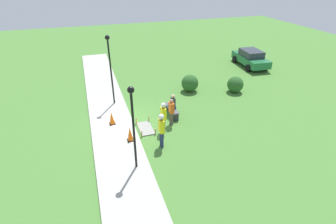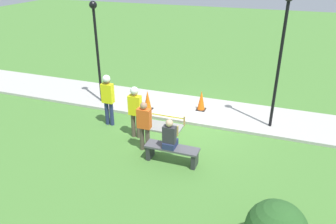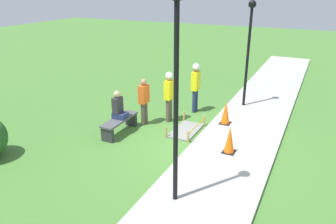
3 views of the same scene
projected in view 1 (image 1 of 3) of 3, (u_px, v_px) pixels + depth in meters
ground_plane at (133, 122)px, 15.13m from camera, size 60.00×60.00×0.00m
sidewalk at (112, 125)px, 14.79m from camera, size 28.00×2.36×0.10m
wet_concrete_patch at (146, 128)px, 14.50m from camera, size 1.46×0.79×0.37m
traffic_cone_near_patch at (112, 118)px, 14.62m from camera, size 0.34×0.34×0.76m
traffic_cone_far_patch at (130, 134)px, 13.22m from camera, size 0.34×0.34×0.77m
park_bench at (171, 110)px, 15.70m from camera, size 1.55×0.44×0.50m
person_seated_on_bench at (173, 103)px, 15.42m from camera, size 0.36×0.44×0.89m
worker_supervisor at (161, 127)px, 12.59m from camera, size 0.40×0.26×1.84m
worker_assistant at (163, 115)px, 13.78m from camera, size 0.40×0.25×1.75m
bystander_in_orange_shirt at (171, 111)px, 14.52m from camera, size 0.40×0.22×1.59m
lamppost_near at (133, 117)px, 10.42m from camera, size 0.28×0.28×3.86m
lamppost_far at (110, 61)px, 15.70m from camera, size 0.28×0.28×4.36m
parked_car_green at (251, 58)px, 23.35m from camera, size 4.16×2.15×1.45m
shrub_rounded_near at (190, 83)px, 18.67m from camera, size 1.21×1.21×1.21m
shrub_rounded_mid at (235, 84)px, 18.55m from camera, size 1.14×1.14×1.14m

